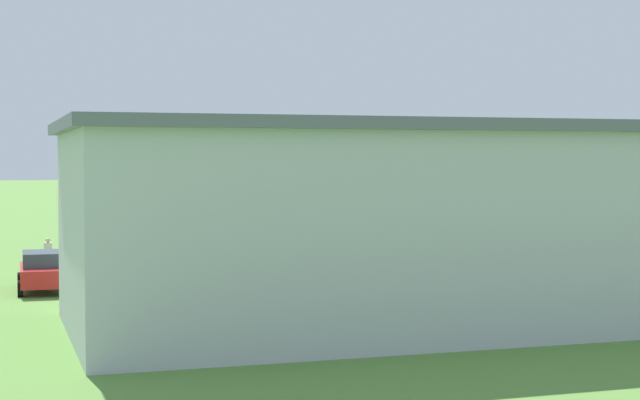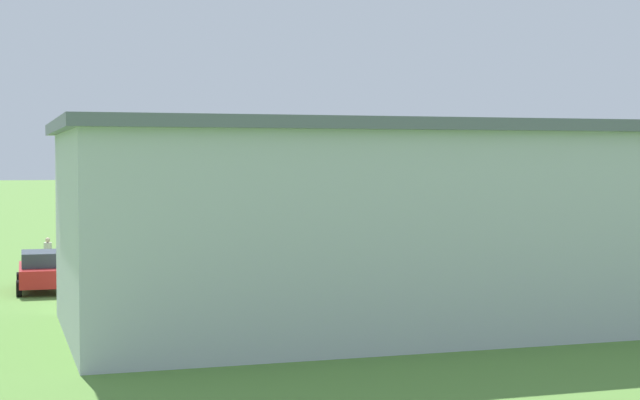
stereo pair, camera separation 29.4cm
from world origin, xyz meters
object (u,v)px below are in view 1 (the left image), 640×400
Objects in this scene: person_beside_truck at (48,256)px; hangar at (581,220)px; person_crossing_taxiway at (72,260)px; biplane at (240,172)px; car_red at (42,271)px; person_at_fence_line at (225,254)px.

hangar is at bearing 133.34° from person_beside_truck.
person_crossing_taxiway is 1.79m from person_beside_truck.
hangar is at bearing 102.63° from biplane.
hangar is 21.39m from car_red.
hangar is at bearing 134.06° from person_crossing_taxiway.
biplane reaches higher than person_at_fence_line.
car_red is 10.30m from person_at_fence_line.
car_red is 2.85× the size of person_at_fence_line.
person_at_fence_line is at bearing -62.83° from hangar.
hangar is 25.02m from person_beside_truck.
person_at_fence_line is (8.84, -17.22, -2.51)m from hangar.
hangar is 22.39× the size of person_crossing_taxiway.
biplane is at bearing -107.41° from person_at_fence_line.
biplane is 5.32× the size of person_at_fence_line.
biplane is 1.86× the size of car_red.
person_beside_truck reaches higher than person_at_fence_line.
hangar is at bearing 146.07° from car_red.
biplane is 5.21× the size of person_crossing_taxiway.
person_beside_truck is at bearing -94.90° from car_red.
person_crossing_taxiway is (10.16, 9.85, -3.86)m from biplane.
person_crossing_taxiway is at bearing 4.62° from person_at_fence_line.
biplane is at bearing -128.65° from car_red.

